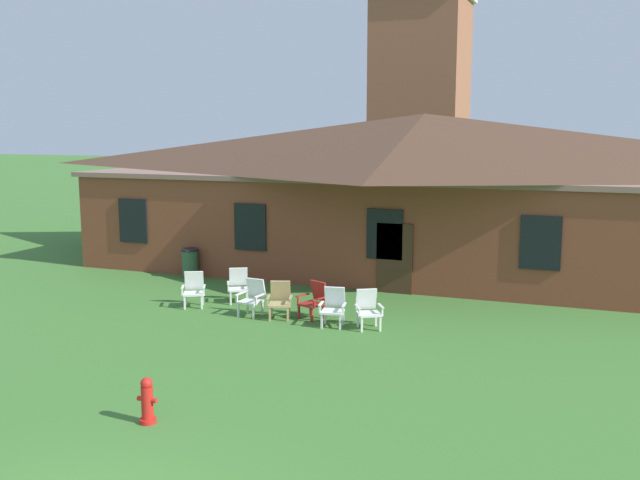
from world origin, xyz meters
TOP-DOWN VIEW (x-y plane):
  - brick_building at (0.00, 19.24)m, footprint 23.03×10.40m
  - dome_tower at (-3.58, 34.00)m, footprint 5.18×5.18m
  - lawn_chair_by_porch at (-4.44, 10.71)m, footprint 0.81×0.85m
  - lawn_chair_near_door at (-3.53, 11.61)m, footprint 0.82×0.86m
  - lawn_chair_left_end at (-2.51, 10.45)m, footprint 0.68×0.71m
  - lawn_chair_middle at (-1.72, 10.44)m, footprint 0.76×0.81m
  - lawn_chair_right_end at (-0.89, 10.75)m, footprint 0.78×0.83m
  - lawn_chair_far_side at (-0.18, 10.25)m, footprint 0.71×0.75m
  - lawn_chair_under_eave at (0.68, 10.35)m, footprint 0.83×0.86m
  - fire_hydrant at (-1.06, 3.54)m, footprint 0.36×0.28m
  - trash_bin at (-6.51, 13.94)m, footprint 0.56×0.56m

SIDE VIEW (x-z plane):
  - fire_hydrant at x=-1.06m, z-range -0.02..0.77m
  - trash_bin at x=-6.51m, z-range 0.01..0.99m
  - lawn_chair_by_porch at x=-4.44m, z-range 0.02..0.98m
  - lawn_chair_near_door at x=-3.53m, z-range 0.02..0.98m
  - lawn_chair_left_end at x=-2.51m, z-range 0.02..0.98m
  - lawn_chair_middle at x=-1.72m, z-range 0.02..0.98m
  - lawn_chair_right_end at x=-0.89m, z-range 0.02..0.98m
  - lawn_chair_far_side at x=-0.18m, z-range 0.02..0.98m
  - lawn_chair_under_eave at x=0.68m, z-range 0.02..0.98m
  - brick_building at x=0.00m, z-range 0.05..5.43m
  - dome_tower at x=-3.58m, z-range -0.82..17.13m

